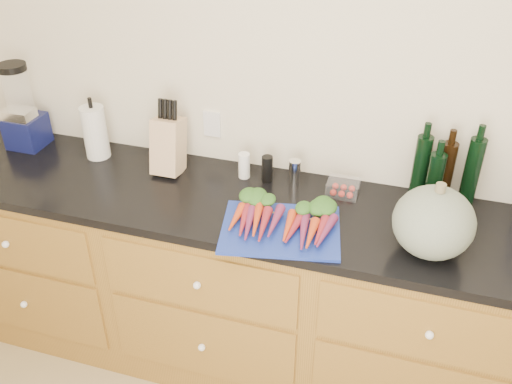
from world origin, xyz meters
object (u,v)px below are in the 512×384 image
(carrots, at_px, (283,218))
(tomato_box, at_px, (343,188))
(knife_block, at_px, (168,146))
(blender_appliance, at_px, (22,111))
(squash, at_px, (434,222))
(cutting_board, at_px, (281,230))
(paper_towel, at_px, (95,132))

(carrots, bearing_deg, tomato_box, 57.59)
(knife_block, distance_m, tomato_box, 0.79)
(tomato_box, bearing_deg, blender_appliance, -179.55)
(squash, bearing_deg, knife_block, 167.17)
(squash, distance_m, tomato_box, 0.48)
(cutting_board, relative_size, knife_block, 1.83)
(paper_towel, bearing_deg, squash, -10.45)
(paper_towel, xyz_separation_m, tomato_box, (1.16, 0.01, -0.09))
(paper_towel, distance_m, tomato_box, 1.16)
(squash, distance_m, blender_appliance, 1.93)
(blender_appliance, bearing_deg, tomato_box, 0.45)
(carrots, relative_size, paper_towel, 1.61)
(carrots, distance_m, blender_appliance, 1.39)
(cutting_board, xyz_separation_m, tomato_box, (0.18, 0.33, 0.03))
(cutting_board, height_order, blender_appliance, blender_appliance)
(tomato_box, bearing_deg, paper_towel, -179.51)
(blender_appliance, xyz_separation_m, knife_block, (0.76, -0.02, -0.06))
(carrots, distance_m, squash, 0.56)
(paper_towel, bearing_deg, tomato_box, 0.49)
(knife_block, xyz_separation_m, tomato_box, (0.78, 0.03, -0.09))
(cutting_board, xyz_separation_m, carrots, (0.00, 0.04, 0.03))
(squash, relative_size, paper_towel, 1.17)
(squash, xyz_separation_m, tomato_box, (-0.37, 0.29, -0.10))
(carrots, relative_size, knife_block, 1.62)
(blender_appliance, relative_size, knife_block, 1.66)
(paper_towel, bearing_deg, blender_appliance, -179.66)
(cutting_board, distance_m, tomato_box, 0.38)
(blender_appliance, height_order, paper_towel, blender_appliance)
(blender_appliance, bearing_deg, knife_block, -1.34)
(cutting_board, relative_size, blender_appliance, 1.10)
(paper_towel, distance_m, knife_block, 0.38)
(blender_appliance, relative_size, paper_towel, 1.65)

